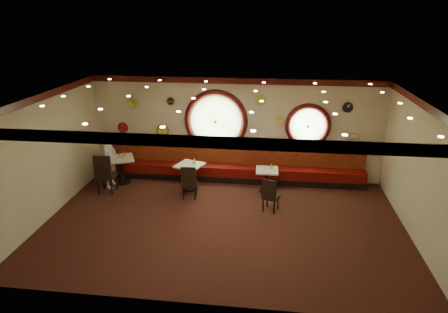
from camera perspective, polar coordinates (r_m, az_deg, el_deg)
floor at (r=10.24m, az=-0.10°, el=-9.47°), size 9.00×6.00×0.00m
ceiling at (r=9.10m, az=-0.12°, el=8.34°), size 9.00×6.00×0.02m
wall_back at (r=12.38m, az=1.62°, el=3.89°), size 9.00×0.02×3.20m
wall_front at (r=6.87m, az=-3.26°, el=-10.09°), size 9.00×0.02×3.20m
wall_left at (r=11.02m, az=-24.01°, el=0.04°), size 0.02×6.00×3.20m
wall_right at (r=10.08m, az=26.21°, el=-2.11°), size 0.02×6.00×3.20m
molding_back at (r=12.00m, az=1.66°, el=10.77°), size 9.00×0.10×0.18m
molding_front at (r=6.30m, az=-3.45°, el=2.10°), size 9.00×0.10×0.18m
molding_left at (r=10.62m, az=-24.92°, el=7.70°), size 0.10×6.00×0.18m
molding_right at (r=9.65m, az=27.30°, el=6.24°), size 0.10×6.00×0.18m
banquette_base at (r=12.62m, az=1.43°, el=-3.01°), size 8.00×0.55×0.20m
banquette_seat at (r=12.53m, az=1.44°, el=-1.96°), size 8.00×0.55×0.30m
banquette_back at (r=12.59m, az=1.55°, el=0.10°), size 8.00×0.10×0.55m
porthole_left_glass at (r=12.38m, az=-1.15°, el=5.09°), size 1.66×0.02×1.66m
porthole_left_frame at (r=12.36m, az=-1.16°, el=5.07°), size 1.98×0.18×1.98m
porthole_left_ring at (r=12.34m, az=-1.18°, el=5.04°), size 1.61×0.03×1.61m
porthole_right_glass at (r=12.32m, az=11.89°, el=4.35°), size 1.10×0.02×1.10m
porthole_right_frame at (r=12.31m, az=11.89°, el=4.33°), size 1.38×0.18×1.38m
porthole_right_ring at (r=12.28m, az=11.90°, el=4.29°), size 1.09×0.03×1.09m
wall_clock_0 at (r=13.18m, az=-14.22°, el=4.05°), size 0.32×0.03×0.32m
wall_clock_1 at (r=12.58m, az=17.92°, el=2.45°), size 0.34×0.03×0.34m
wall_clock_2 at (r=12.20m, az=7.96°, el=5.17°), size 0.22×0.03×0.22m
wall_clock_3 at (r=12.48m, az=-7.63°, el=7.87°), size 0.24×0.03×0.24m
wall_clock_4 at (r=12.77m, az=-6.94°, el=2.38°), size 0.20×0.03×0.20m
wall_clock_5 at (r=12.29m, az=17.24°, el=6.73°), size 0.28×0.03×0.28m
wall_clock_6 at (r=12.85m, az=-12.85°, el=7.45°), size 0.26×0.03×0.26m
wall_clock_7 at (r=12.07m, az=5.22°, el=8.04°), size 0.30×0.03×0.30m
wall_clock_8 at (r=12.79m, az=-8.74°, el=3.72°), size 0.36×0.03×0.36m
wall_clock_9 at (r=12.42m, az=5.49°, el=1.92°), size 0.24×0.03×0.24m
table_a at (r=12.70m, az=-14.43°, el=-1.46°), size 1.00×1.00×0.83m
table_b at (r=11.91m, az=-4.89°, el=-2.46°), size 0.92×0.92×0.79m
table_c at (r=11.79m, az=6.13°, el=-3.05°), size 0.65×0.65×0.70m
chair_a at (r=12.03m, az=-16.69°, el=-2.06°), size 0.51×0.51×0.75m
chair_b at (r=11.28m, az=-5.01°, el=-3.39°), size 0.45×0.45×0.62m
chair_c at (r=10.61m, az=6.60°, el=-5.20°), size 0.51×0.51×0.59m
condiment_a_salt at (r=12.63m, az=-14.71°, el=0.15°), size 0.04×0.04×0.11m
condiment_b_salt at (r=11.89m, az=-5.16°, el=-0.77°), size 0.03×0.03×0.09m
condiment_c_salt at (r=11.71m, az=5.94°, el=-1.60°), size 0.03×0.03×0.09m
condiment_a_pepper at (r=12.50m, az=-14.40°, el=-0.06°), size 0.03×0.03×0.09m
condiment_b_pepper at (r=11.78m, az=-4.59°, el=-0.88°), size 0.04×0.04×0.11m
condiment_c_pepper at (r=11.67m, az=6.38°, el=-1.64°), size 0.04×0.04×0.11m
condiment_a_bottle at (r=12.67m, az=-14.06°, el=0.36°), size 0.04×0.04×0.14m
condiment_b_bottle at (r=11.79m, az=-4.23°, el=-0.67°), size 0.06×0.06×0.18m
condiment_c_bottle at (r=11.70m, az=6.84°, el=-1.44°), size 0.05×0.05×0.17m
waiter at (r=12.40m, az=-16.05°, el=-0.48°), size 0.43×0.64×1.72m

